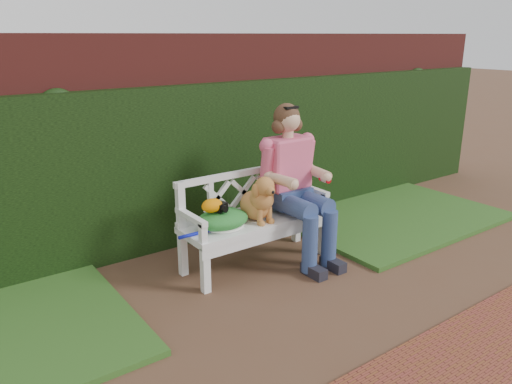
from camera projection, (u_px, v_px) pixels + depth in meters
ground at (283, 303)px, 4.25m from camera, size 60.00×60.00×0.00m
brick_wall at (174, 140)px, 5.38m from camera, size 10.00×0.30×2.20m
ivy_hedge at (185, 167)px, 5.29m from camera, size 10.00×0.18×1.70m
grass_right at (387, 214)px, 6.27m from camera, size 2.60×2.00×0.05m
garden_bench at (256, 241)px, 4.92m from camera, size 1.63×0.74×0.48m
seated_woman at (290, 180)px, 4.96m from camera, size 0.99×1.11×1.61m
dog at (258, 197)px, 4.74m from camera, size 0.40×0.48×0.46m
tennis_racket at (222, 227)px, 4.59m from camera, size 0.76×0.55×0.03m
green_bag at (222, 219)px, 4.59m from camera, size 0.55×0.45×0.17m
camera_item at (220, 207)px, 4.53m from camera, size 0.14×0.12×0.08m
baseball_glove at (212, 206)px, 4.49m from camera, size 0.23×0.19×0.13m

